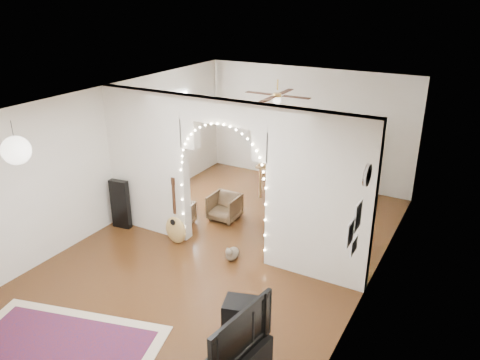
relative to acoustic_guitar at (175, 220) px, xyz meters
The scene contains 24 objects.
floor 1.06m from the acoustic_guitar, 15.37° to the left, with size 7.50×7.50×0.00m, color black.
ceiling 2.42m from the acoustic_guitar, 15.37° to the left, with size 5.00×7.50×0.02m, color white.
wall_back 4.19m from the acoustic_guitar, 77.19° to the left, with size 5.00×0.02×2.70m, color silver.
wall_front 3.72m from the acoustic_guitar, 75.44° to the right, with size 5.00×0.02×2.70m, color silver.
wall_left 1.83m from the acoustic_guitar, behind, with size 0.02×7.50×2.70m, color silver.
wall_right 3.53m from the acoustic_guitar, ahead, with size 0.02×7.50×2.70m, color silver.
divider_wall 1.34m from the acoustic_guitar, 15.37° to the left, with size 5.00×0.20×2.70m.
fairy_lights 1.41m from the acoustic_guitar, ahead, with size 1.64×0.04×1.60m, color #FFEABF, non-canonical shape.
window 2.77m from the acoustic_guitar, 127.28° to the left, with size 0.04×1.20×1.40m, color white.
wall_clock 3.78m from the acoustic_guitar, ahead, with size 0.31×0.31×0.03m, color white.
picture_frames 3.62m from the acoustic_guitar, 12.48° to the right, with size 0.02×0.50×0.70m, color white, non-canonical shape.
paper_lantern 2.96m from the acoustic_guitar, 114.74° to the right, with size 0.40×0.40×0.40m, color white.
ceiling_fan 3.10m from the acoustic_guitar, 67.99° to the left, with size 1.10×1.10×0.30m, color #B1853B, non-canonical shape.
area_rug 3.20m from the acoustic_guitar, 83.67° to the right, with size 2.55×1.90×0.02m, color maroon.
guitar_case 1.29m from the acoustic_guitar, behind, with size 0.37×0.12×0.97m, color black.
acoustic_guitar is the anchor object (origin of this frame).
tabby_cat 1.23m from the acoustic_guitar, ahead, with size 0.23×0.47×0.31m.
floor_speaker 3.28m from the acoustic_guitar, 40.06° to the right, with size 0.46×0.42×0.98m.
tv 3.55m from the acoustic_guitar, 42.86° to the right, with size 1.07×0.14×0.62m, color black.
bookcase 4.11m from the acoustic_guitar, 66.08° to the left, with size 1.52×0.39×1.56m, color tan.
dining_table 3.04m from the acoustic_guitar, 72.27° to the left, with size 1.24×0.86×0.76m.
flower_vase 3.06m from the acoustic_guitar, 72.27° to the left, with size 0.18×0.18×0.19m, color white.
dining_chair_left 0.73m from the acoustic_guitar, 120.06° to the left, with size 0.49×0.51×0.46m, color #4F3C27.
dining_chair_right 1.31m from the acoustic_guitar, 77.64° to the left, with size 0.56×0.58×0.53m, color #4F3C27.
Camera 1 is at (3.74, -6.23, 4.29)m, focal length 35.00 mm.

